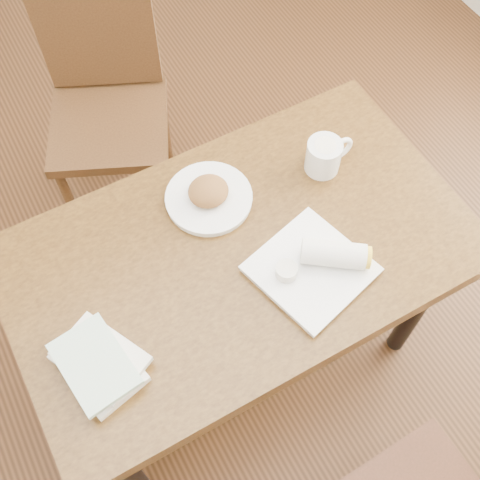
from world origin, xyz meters
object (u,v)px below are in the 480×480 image
chair_far (106,93)px  plate_burrito (318,265)px  coffee_mug (325,155)px  book_stack (98,363)px  plate_scone (209,196)px  table (240,265)px

chair_far → plate_burrito: size_ratio=2.94×
coffee_mug → book_stack: coffee_mug is taller
chair_far → book_stack: 1.11m
coffee_mug → plate_burrito: size_ratio=0.46×
chair_far → book_stack: size_ratio=3.79×
chair_far → plate_burrito: chair_far is taller
plate_scone → book_stack: (-0.45, -0.30, 0.00)m
table → coffee_mug: size_ratio=8.36×
chair_far → coffee_mug: chair_far is taller
book_stack → plate_scone: bearing=33.6°
plate_scone → book_stack: plate_scone is taller
plate_scone → plate_burrito: 0.36m
book_stack → coffee_mug: bearing=17.1°
plate_burrito → chair_far: bearing=100.7°
chair_far → plate_burrito: bearing=-79.3°
coffee_mug → chair_far: bearing=117.1°
table → book_stack: (-0.45, -0.12, 0.12)m
coffee_mug → book_stack: 0.83m
plate_burrito → book_stack: bearing=177.0°
plate_scone → book_stack: bearing=-146.4°
coffee_mug → plate_burrito: (-0.20, -0.27, -0.03)m
plate_scone → coffee_mug: 0.35m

